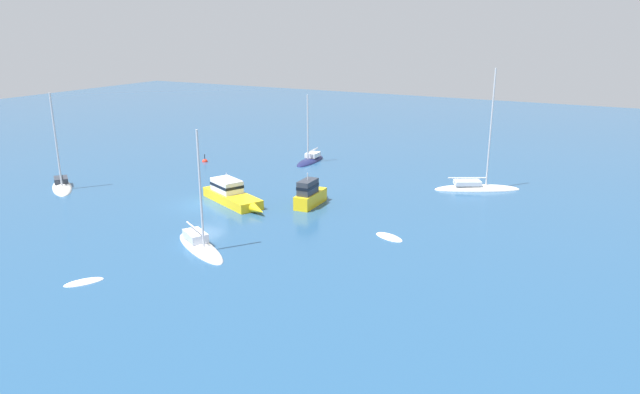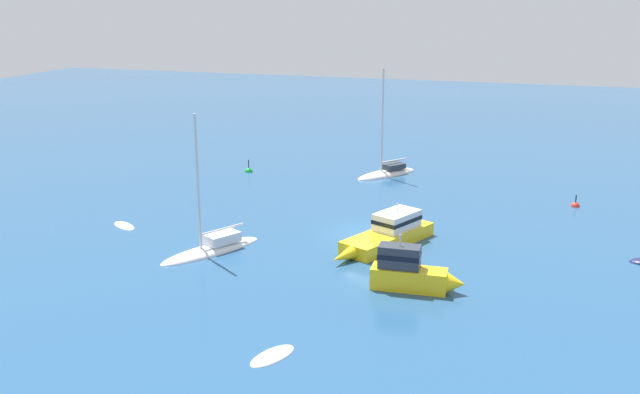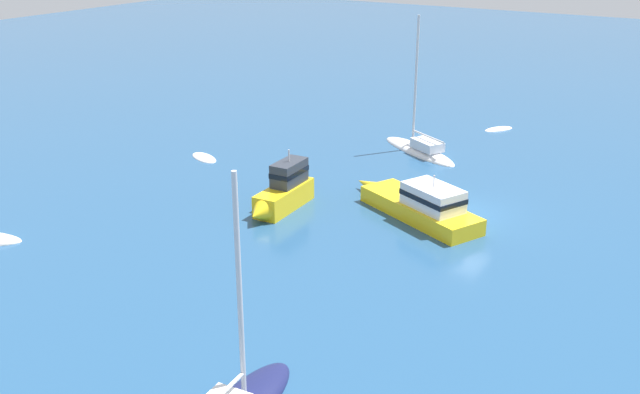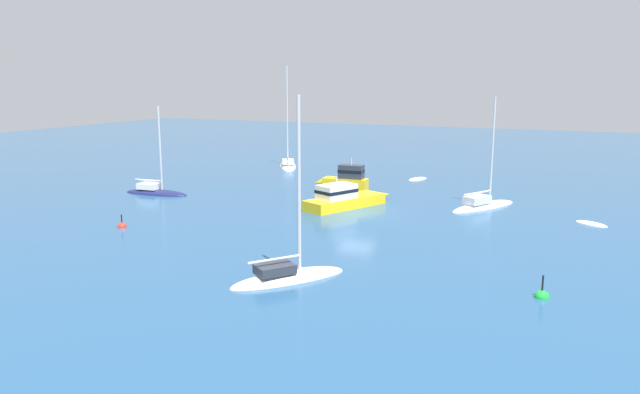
# 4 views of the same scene
# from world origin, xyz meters

# --- Properties ---
(ground_plane) EXTENTS (160.00, 160.00, 0.00)m
(ground_plane) POSITION_xyz_m (0.00, 0.00, 0.00)
(ground_plane) COLOR navy
(launch) EXTENTS (4.67, 7.93, 2.34)m
(launch) POSITION_xyz_m (-1.52, 1.53, 0.69)
(launch) COLOR yellow
(launch) RESTS_ON ground
(launch_1) EXTENTS (4.66, 1.43, 2.83)m
(launch_1) POSITION_xyz_m (-4.00, 7.64, 0.90)
(launch_1) COLOR yellow
(launch_1) RESTS_ON ground
(ketch) EXTENTS (5.81, 2.11, 7.55)m
(ketch) POSITION_xyz_m (-17.61, 0.08, 0.14)
(ketch) COLOR #191E4C
(ketch) RESTS_ON ground
(rib) EXTENTS (1.86, 2.54, 0.34)m
(rib) POSITION_xyz_m (0.10, 16.03, 0.00)
(rib) COLOR white
(rib) RESTS_ON ground
(rib_1) EXTENTS (2.31, 1.90, 0.30)m
(rib_1) POSITION_xyz_m (15.09, 3.29, 0.00)
(rib_1) COLOR white
(rib_1) RESTS_ON ground
(sloop) EXTENTS (4.62, 6.47, 8.36)m
(sloop) POSITION_xyz_m (7.78, 5.72, 0.16)
(sloop) COLOR white
(sloop) RESTS_ON ground
(yacht) EXTENTS (4.80, 5.67, 8.99)m
(yacht) POSITION_xyz_m (2.09, -14.60, 0.17)
(yacht) COLOR silver
(yacht) RESTS_ON ground
(sloop_1) EXTENTS (5.13, 7.49, 11.07)m
(sloop_1) POSITION_xyz_m (-14.87, 18.48, 0.14)
(sloop_1) COLOR silver
(sloop_1) RESTS_ON ground
(channel_buoy) EXTENTS (0.60, 0.60, 1.12)m
(channel_buoy) POSITION_xyz_m (-12.18, -9.85, 0.01)
(channel_buoy) COLOR red
(channel_buoy) RESTS_ON ground
(mooring_buoy) EXTENTS (0.65, 0.65, 1.32)m
(mooring_buoy) POSITION_xyz_m (13.18, -12.19, 0.01)
(mooring_buoy) COLOR green
(mooring_buoy) RESTS_ON ground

